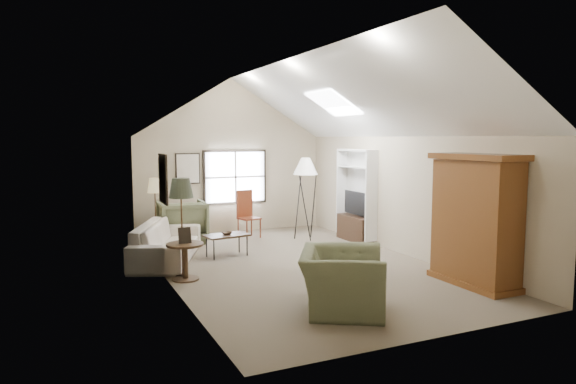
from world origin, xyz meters
name	(u,v)px	position (x,y,z in m)	size (l,w,h in m)	color
room_shell	(297,98)	(0.00, 0.00, 3.21)	(5.01, 8.01, 4.00)	brown
window	(235,177)	(0.10, 3.96, 1.45)	(1.72, 0.08, 1.42)	black
skylight	(333,103)	(1.30, 0.90, 3.22)	(0.80, 1.20, 0.52)	white
wall_art	(176,173)	(-1.88, 1.94, 1.73)	(1.97, 3.71, 0.88)	black
armoire	(476,220)	(2.18, -2.40, 1.10)	(0.60, 1.50, 2.20)	brown
tv_alcove	(356,193)	(2.34, 1.60, 1.15)	(0.32, 1.30, 2.10)	white
media_console	(355,228)	(2.32, 1.60, 0.30)	(0.34, 1.18, 0.60)	#382316
tv_panel	(355,203)	(2.32, 1.60, 0.92)	(0.05, 0.90, 0.55)	black
sofa	(167,242)	(-2.20, 1.50, 0.38)	(2.58, 1.01, 0.75)	beige
armchair_near	(342,280)	(-0.52, -2.60, 0.43)	(1.33, 1.16, 0.86)	#5E6345
armchair_far	(182,222)	(-1.51, 3.12, 0.50)	(1.07, 1.10, 1.00)	#5C6345
coffee_table	(227,245)	(-0.99, 1.32, 0.23)	(0.90, 0.50, 0.46)	#352715
bowl	(227,233)	(-0.99, 1.32, 0.49)	(0.22, 0.22, 0.05)	#372516
side_table	(185,262)	(-2.20, -0.10, 0.32)	(0.65, 0.65, 0.65)	#3D2C19
side_chair	(249,214)	(0.14, 3.04, 0.59)	(0.46, 0.46, 1.17)	maroon
tripod_lamp	(305,198)	(1.30, 2.24, 1.02)	(0.59, 0.59, 2.03)	silver
dark_lamp	(182,227)	(-2.20, 0.10, 0.90)	(0.43, 0.43, 1.80)	#272C1F
tan_lamp	(156,213)	(-2.20, 2.70, 0.81)	(0.32, 0.32, 1.62)	tan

